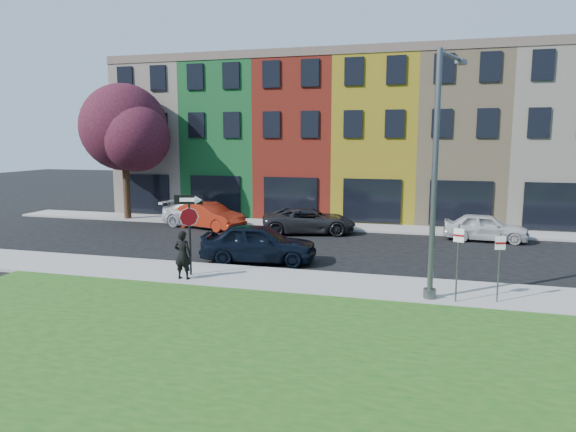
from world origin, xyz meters
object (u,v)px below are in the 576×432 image
(street_lamp, at_px, (437,176))
(man, at_px, (183,255))
(sedan_near, at_px, (259,243))
(stop_sign, at_px, (189,218))

(street_lamp, bearing_deg, man, -159.02)
(sedan_near, xyz_separation_m, street_lamp, (6.99, -3.41, 3.17))
(man, xyz_separation_m, sedan_near, (1.69, 3.59, -0.18))
(stop_sign, bearing_deg, man, -105.57)
(sedan_near, bearing_deg, man, 148.05)
(stop_sign, xyz_separation_m, sedan_near, (1.68, 3.02, -1.43))
(stop_sign, relative_size, street_lamp, 0.39)
(stop_sign, height_order, man, stop_sign)
(man, relative_size, street_lamp, 0.23)
(man, bearing_deg, stop_sign, -92.18)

